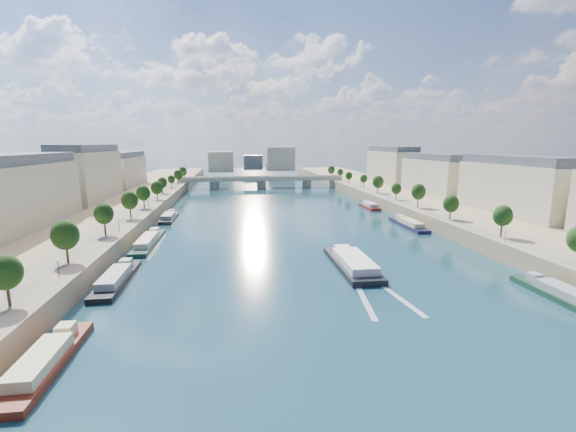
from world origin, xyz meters
name	(u,v)px	position (x,y,z in m)	size (l,w,h in m)	color
ground	(284,223)	(0.00, 100.00, 0.00)	(700.00, 700.00, 0.00)	#0C2D38
quay_left	(88,222)	(-72.00, 100.00, 2.50)	(44.00, 520.00, 5.00)	#9E8460
quay_right	(456,212)	(72.00, 100.00, 2.50)	(44.00, 520.00, 5.00)	#9E8460
pave_left	(130,214)	(-57.00, 100.00, 5.05)	(14.00, 520.00, 0.10)	gray
pave_right	(422,207)	(57.00, 100.00, 5.05)	(14.00, 520.00, 0.10)	gray
trees_left	(136,199)	(-55.00, 102.00, 10.48)	(4.80, 268.80, 8.26)	#382B1E
trees_right	(407,191)	(55.00, 110.00, 10.48)	(4.80, 268.80, 8.26)	#382B1E
lamps_left	(136,211)	(-52.50, 90.00, 7.78)	(0.36, 200.36, 4.28)	black
lamps_right	(407,199)	(52.50, 105.00, 7.78)	(0.36, 200.36, 4.28)	black
buildings_left	(59,181)	(-85.00, 112.00, 16.45)	(16.00, 226.00, 23.20)	#BFB593
buildings_right	(470,176)	(85.00, 112.00, 16.45)	(16.00, 226.00, 23.20)	#BFB593
skyline	(257,160)	(3.19, 319.52, 14.66)	(79.00, 42.00, 22.00)	#BFB593
bridge	(261,181)	(0.00, 221.08, 5.08)	(112.00, 12.00, 8.15)	#C1B79E
tour_barge	(352,263)	(10.11, 43.96, 1.09)	(8.37, 28.51, 3.86)	black
wake	(376,292)	(10.11, 27.38, 0.02)	(10.76, 25.97, 0.04)	silver
moored_barges_left	(119,276)	(-45.50, 42.94, 0.84)	(5.00, 158.50, 3.60)	#172033
moored_barges_right	(463,250)	(45.50, 52.27, 0.84)	(5.00, 165.33, 3.60)	black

